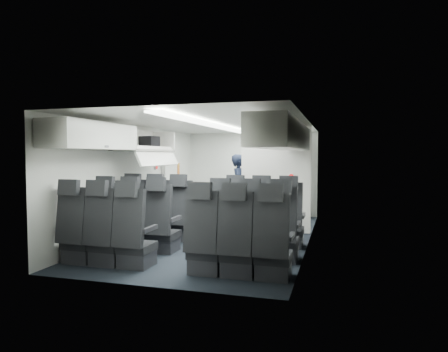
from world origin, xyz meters
The scene contains 14 objects.
cabin_shell centered at (0.00, 0.00, 1.12)m, with size 3.41×6.01×2.16m.
seat_row_front centered at (0.00, -0.53, 0.40)m, with size 3.33×0.56×1.24m.
seat_row_mid centered at (0.00, -1.43, 0.40)m, with size 3.33×0.56×1.24m.
seat_row_rear centered at (0.00, -2.33, 0.40)m, with size 3.33×0.56×1.24m.
overhead_bin_left_rear centered at (-1.40, -2.00, 1.86)m, with size 0.53×1.80×0.40m.
overhead_bin_left_front_open centered at (-1.44, -0.25, 1.74)m, with size 0.64×1.70×0.72m.
overhead_bin_right_rear centered at (1.40, -2.00, 1.86)m, with size 0.53×1.80×0.40m.
overhead_bin_right_front centered at (1.40, -0.25, 1.86)m, with size 0.53×1.70×0.40m.
bulkhead_partition centered at (0.98, 0.80, 1.08)m, with size 1.40×0.15×2.13m.
galley_unit centered at (0.95, 2.72, 0.95)m, with size 0.85×0.52×1.90m.
boarding_door centered at (-1.64, 1.55, 0.95)m, with size 0.12×1.27×1.86m.
flight_attendant centered at (0.04, 1.57, 0.79)m, with size 0.58×0.38×1.59m, color black.
carry_on_bag centered at (-1.45, -0.01, 1.83)m, with size 0.37×0.26×0.22m, color black.
papers centered at (0.23, 1.52, 1.11)m, with size 0.21×0.02×0.14m, color white.
Camera 1 is at (2.19, -7.26, 1.58)m, focal length 32.00 mm.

